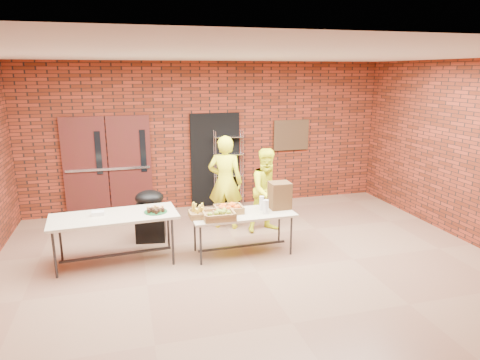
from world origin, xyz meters
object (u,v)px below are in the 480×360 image
volunteer_woman (225,182)px  volunteer_man (268,190)px  covered_grill (150,215)px  table_left (114,219)px  coffee_dispenser (280,195)px  wire_rack (229,169)px  table_right (242,216)px

volunteer_woman → volunteer_man: size_ratio=1.14×
covered_grill → volunteer_woman: size_ratio=0.51×
volunteer_woman → covered_grill: bearing=34.0°
table_left → coffee_dispenser: bearing=-5.6°
wire_rack → volunteer_woman: bearing=-98.6°
table_left → covered_grill: bearing=50.1°
table_right → coffee_dispenser: size_ratio=3.80×
covered_grill → volunteer_woman: 1.55m
table_right → volunteer_woman: volunteer_woman is taller
table_right → table_left: bearing=174.0°
table_right → wire_rack: bearing=79.9°
table_right → covered_grill: covered_grill is taller
table_left → volunteer_woman: 2.34m
table_right → covered_grill: bearing=144.1°
coffee_dispenser → covered_grill: coffee_dispenser is taller
covered_grill → wire_rack: bearing=49.1°
table_left → volunteer_woman: (2.05, 1.11, 0.18)m
table_right → volunteer_man: volunteer_man is taller
volunteer_woman → volunteer_man: bearing=175.7°
wire_rack → volunteer_man: 1.73m
wire_rack → coffee_dispenser: bearing=-75.5°
covered_grill → table_right: bearing=-26.0°
table_right → covered_grill: size_ratio=1.85×
coffee_dispenser → volunteer_man: 0.80m
wire_rack → covered_grill: (-1.85, -1.58, -0.40)m
volunteer_woman → table_right: bearing=112.9°
table_left → covered_grill: covered_grill is taller
covered_grill → volunteer_woman: bearing=19.1°
covered_grill → volunteer_man: 2.22m
covered_grill → volunteer_man: bearing=5.5°
volunteer_man → table_right: bearing=-137.6°
covered_grill → coffee_dispenser: bearing=-14.4°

